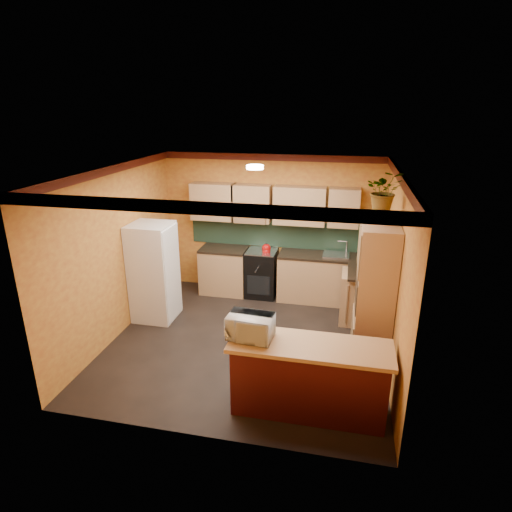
{
  "coord_description": "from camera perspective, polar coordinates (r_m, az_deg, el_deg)",
  "views": [
    {
      "loc": [
        1.39,
        -5.77,
        3.55
      ],
      "look_at": [
        0.05,
        0.45,
        1.29
      ],
      "focal_mm": 30.0,
      "sensor_mm": 36.0,
      "label": 1
    }
  ],
  "objects": [
    {
      "name": "countertop_back",
      "position": [
        8.07,
        5.12,
        0.29
      ],
      "size": [
        3.65,
        0.62,
        0.04
      ],
      "primitive_type": "cube",
      "color": "black",
      "rests_on": "base_cabinets_back"
    },
    {
      "name": "sink",
      "position": [
        8.01,
        10.63,
        0.14
      ],
      "size": [
        0.48,
        0.4,
        0.03
      ],
      "primitive_type": "cube",
      "color": "silver",
      "rests_on": "countertop_back"
    },
    {
      "name": "bar_top",
      "position": [
        5.1,
        7.25,
        -11.85
      ],
      "size": [
        1.9,
        0.65,
        0.05
      ],
      "primitive_type": "cube",
      "color": "tan",
      "rests_on": "breakfast_bar"
    },
    {
      "name": "pantry",
      "position": [
        6.11,
        15.46,
        -5.38
      ],
      "size": [
        0.48,
        0.9,
        2.1
      ],
      "primitive_type": "cube",
      "color": "tan",
      "rests_on": "ground"
    },
    {
      "name": "fern_pot",
      "position": [
        5.79,
        16.44,
        5.04
      ],
      "size": [
        0.22,
        0.22,
        0.16
      ],
      "primitive_type": "cylinder",
      "color": "#9C3A25",
      "rests_on": "pantry"
    },
    {
      "name": "stove",
      "position": [
        8.32,
        0.75,
        -2.3
      ],
      "size": [
        0.58,
        0.58,
        0.91
      ],
      "primitive_type": "cube",
      "color": "black",
      "rests_on": "ground"
    },
    {
      "name": "countertop_right",
      "position": [
        7.36,
        14.54,
        -2.21
      ],
      "size": [
        0.62,
        0.8,
        0.04
      ],
      "primitive_type": "cube",
      "color": "black",
      "rests_on": "base_cabinets_right"
    },
    {
      "name": "microwave",
      "position": [
        5.11,
        -0.77,
        -9.41
      ],
      "size": [
        0.56,
        0.4,
        0.29
      ],
      "primitive_type": "imported",
      "rotation": [
        0.0,
        0.0,
        -0.08
      ],
      "color": "white",
      "rests_on": "bar_top"
    },
    {
      "name": "kettle",
      "position": [
        8.06,
        1.39,
        1.11
      ],
      "size": [
        0.2,
        0.2,
        0.18
      ],
      "primitive_type": null,
      "rotation": [
        0.0,
        0.0,
        0.17
      ],
      "color": "#A80B0B",
      "rests_on": "stove"
    },
    {
      "name": "base_cabinets_right",
      "position": [
        7.54,
        14.24,
        -5.46
      ],
      "size": [
        0.6,
        0.8,
        0.88
      ],
      "primitive_type": "cube",
      "color": "tan",
      "rests_on": "ground"
    },
    {
      "name": "breakfast_bar",
      "position": [
        5.36,
        7.03,
        -16.1
      ],
      "size": [
        1.8,
        0.55,
        0.88
      ],
      "primitive_type": "cube",
      "color": "#4C1211",
      "rests_on": "ground"
    },
    {
      "name": "room_shell",
      "position": [
        6.37,
        -0.57,
        6.28
      ],
      "size": [
        4.24,
        4.24,
        2.72
      ],
      "color": "black",
      "rests_on": "ground"
    },
    {
      "name": "fridge",
      "position": [
        7.51,
        -13.49,
        -2.1
      ],
      "size": [
        0.68,
        0.66,
        1.7
      ],
      "primitive_type": "cube",
      "color": "white",
      "rests_on": "ground"
    },
    {
      "name": "fern",
      "position": [
        5.71,
        16.77,
        8.33
      ],
      "size": [
        0.5,
        0.44,
        0.52
      ],
      "primitive_type": "imported",
      "rotation": [
        0.0,
        0.0,
        0.07
      ],
      "color": "tan",
      "rests_on": "fern_pot"
    },
    {
      "name": "base_cabinets_back",
      "position": [
        8.23,
        5.02,
        -2.73
      ],
      "size": [
        3.65,
        0.6,
        0.88
      ],
      "primitive_type": "cube",
      "color": "tan",
      "rests_on": "ground"
    }
  ]
}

